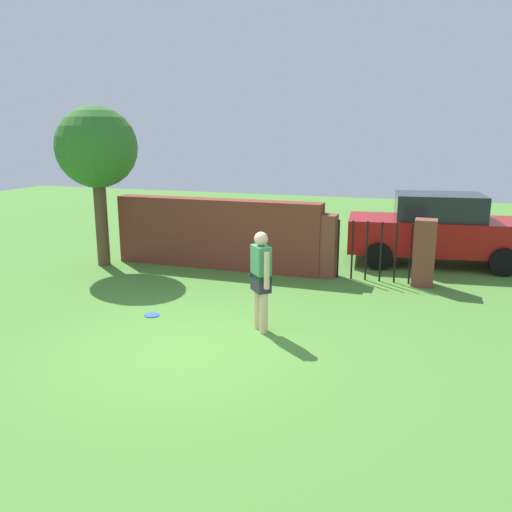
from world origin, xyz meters
name	(u,v)px	position (x,y,z in m)	size (l,w,h in m)	color
ground_plane	(186,349)	(0.00, 0.00, 0.00)	(40.00, 40.00, 0.00)	#4C8433
brick_wall	(217,233)	(-1.50, 4.67, 0.82)	(5.05, 0.50, 1.63)	brown
tree	(97,149)	(-4.20, 3.98, 2.76)	(1.88, 1.88, 3.75)	brown
person	(261,277)	(0.80, 1.10, 0.90)	(0.40, 0.43, 1.62)	beige
fence_gate	(374,249)	(2.16, 4.67, 0.70)	(2.50, 0.44, 1.40)	brown
car	(437,229)	(3.42, 6.71, 0.86)	(4.38, 2.32, 1.72)	#A51111
frisbee_blue	(152,315)	(-1.23, 1.13, 0.01)	(0.27, 0.27, 0.02)	blue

